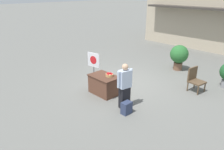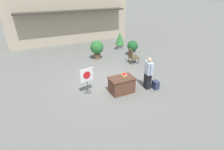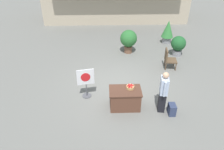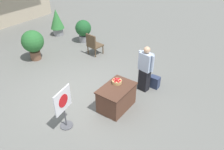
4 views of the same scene
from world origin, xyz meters
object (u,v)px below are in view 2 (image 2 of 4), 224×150
(backpack, at_px, (155,85))
(patio_chair, at_px, (132,56))
(potted_plant_far_right, at_px, (120,40))
(poster_board, at_px, (87,79))
(potted_plant_near_left, at_px, (133,47))
(potted_plant_near_right, at_px, (97,48))
(display_table, at_px, (122,85))
(apple_basket, at_px, (124,75))
(person_visitor, at_px, (148,73))

(backpack, relative_size, patio_chair, 0.43)
(patio_chair, distance_m, potted_plant_far_right, 3.08)
(poster_board, xyz_separation_m, potted_plant_near_left, (4.62, 3.44, -0.06))
(patio_chair, distance_m, potted_plant_near_right, 2.50)
(display_table, xyz_separation_m, potted_plant_near_right, (0.56, 4.57, 0.40))
(apple_basket, relative_size, potted_plant_near_left, 0.27)
(backpack, relative_size, potted_plant_near_right, 0.33)
(apple_basket, height_order, potted_plant_near_left, potted_plant_near_left)
(person_visitor, bearing_deg, backpack, 153.53)
(person_visitor, distance_m, potted_plant_near_right, 4.86)
(backpack, bearing_deg, potted_plant_near_right, 102.07)
(backpack, xyz_separation_m, potted_plant_far_right, (1.36, 6.28, 0.54))
(patio_chair, xyz_separation_m, potted_plant_near_right, (-1.76, 1.75, 0.25))
(poster_board, xyz_separation_m, patio_chair, (3.79, 2.13, -0.17))
(apple_basket, relative_size, patio_chair, 0.30)
(display_table, relative_size, potted_plant_far_right, 0.85)
(potted_plant_near_left, bearing_deg, potted_plant_far_right, 95.02)
(person_visitor, distance_m, poster_board, 2.93)
(patio_chair, bearing_deg, backpack, -94.81)
(apple_basket, relative_size, potted_plant_near_right, 0.23)
(apple_basket, bearing_deg, poster_board, 161.14)
(potted_plant_far_right, bearing_deg, backpack, -102.23)
(display_table, height_order, potted_plant_near_right, potted_plant_near_right)
(backpack, distance_m, potted_plant_far_right, 6.45)
(backpack, relative_size, poster_board, 0.34)
(apple_basket, bearing_deg, potted_plant_near_right, 85.16)
(backpack, xyz_separation_m, patio_chair, (0.68, 3.29, 0.31))
(apple_basket, height_order, backpack, apple_basket)
(poster_board, relative_size, potted_plant_near_right, 0.96)
(potted_plant_near_left, bearing_deg, poster_board, -143.28)
(potted_plant_near_left, bearing_deg, apple_basket, -126.51)
(backpack, xyz_separation_m, poster_board, (-3.11, 1.16, 0.48))
(patio_chair, height_order, potted_plant_far_right, potted_plant_far_right)
(potted_plant_near_right, bearing_deg, backpack, -77.93)
(person_visitor, distance_m, patio_chair, 3.22)
(backpack, relative_size, potted_plant_far_right, 0.31)
(potted_plant_near_left, bearing_deg, backpack, -108.18)
(potted_plant_far_right, bearing_deg, patio_chair, -102.74)
(display_table, height_order, poster_board, poster_board)
(person_visitor, height_order, patio_chair, person_visitor)
(patio_chair, relative_size, potted_plant_near_right, 0.76)
(person_visitor, bearing_deg, apple_basket, -7.27)
(backpack, height_order, poster_board, poster_board)
(apple_basket, height_order, patio_chair, patio_chair)
(poster_board, bearing_deg, apple_basket, 60.91)
(potted_plant_near_left, bearing_deg, patio_chair, -122.22)
(backpack, bearing_deg, apple_basket, 157.86)
(potted_plant_near_right, height_order, potted_plant_far_right, potted_plant_far_right)
(display_table, distance_m, backpack, 1.72)
(display_table, xyz_separation_m, poster_board, (-1.46, 0.68, 0.31))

